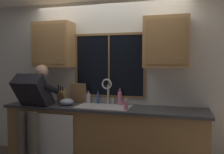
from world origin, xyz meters
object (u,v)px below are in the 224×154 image
Objects in this scene: bottle_tall_clear at (98,98)px; bottle_amber_small at (120,98)px; person_standing at (33,104)px; soap_dispenser at (126,105)px; knife_block at (62,96)px; mixing_bowl at (67,102)px; cutting_board at (78,93)px; bottle_green_glass at (88,98)px.

bottle_amber_small reaches higher than bottle_tall_clear.
person_standing is 1.39m from soap_dispenser.
mixing_bowl is at bearing -43.25° from knife_block.
knife_block is 0.21m from mixing_bowl.
cutting_board is at bearing -179.47° from bottle_tall_clear.
cutting_board reaches higher than soap_dispenser.
person_standing is 7.80× the size of bottle_green_glass.
soap_dispenser is at bearing -6.06° from mixing_bowl.
mixing_bowl is 0.96m from soap_dispenser.
mixing_bowl is (-0.07, -0.28, -0.11)m from cutting_board.
knife_block is 1.47× the size of mixing_bowl.
cutting_board is at bearing 76.31° from mixing_bowl.
cutting_board is 0.97m from soap_dispenser.
knife_block is 1.00× the size of cutting_board.
person_standing reaches higher than cutting_board.
person_standing reaches higher than soap_dispenser.
bottle_green_glass is 0.99× the size of bottle_tall_clear.
mixing_bowl is (0.43, 0.24, 0.02)m from person_standing.
soap_dispenser is 0.85× the size of bottle_tall_clear.
soap_dispenser is 0.67m from bottle_tall_clear.
knife_block reaches higher than soap_dispenser.
person_standing reaches higher than bottle_tall_clear.
soap_dispenser is 0.82m from bottle_green_glass.
soap_dispenser is 0.64× the size of bottle_amber_small.
bottle_tall_clear reaches higher than mixing_bowl.
cutting_board reaches higher than bottle_tall_clear.
person_standing is 0.48m from knife_block.
knife_block reaches higher than bottle_green_glass.
bottle_green_glass reaches higher than soap_dispenser.
mixing_bowl is 0.82m from bottle_amber_small.
soap_dispenser is 0.40m from bottle_amber_small.
bottle_amber_small is (0.37, -0.03, 0.03)m from bottle_tall_clear.
mixing_bowl is at bearing -128.19° from bottle_green_glass.
person_standing is 7.05× the size of mixing_bowl.
soap_dispenser reaches higher than mixing_bowl.
cutting_board is 0.19m from bottle_green_glass.
knife_block is at bearing -157.13° from bottle_green_glass.
cutting_board is at bearing -173.58° from bottle_green_glass.
person_standing is at bearing -151.08° from mixing_bowl.
soap_dispenser is at bearing -12.29° from knife_block.
person_standing is at bearing -126.97° from knife_block.
knife_block is 0.42m from bottle_green_glass.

